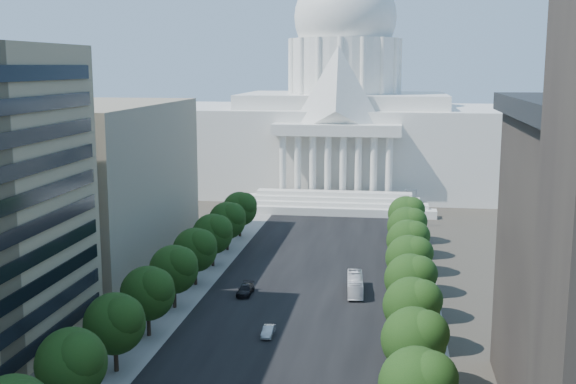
% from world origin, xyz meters
% --- Properties ---
extents(road_asphalt, '(30.00, 260.00, 0.01)m').
position_xyz_m(road_asphalt, '(0.00, 90.00, 0.00)').
color(road_asphalt, black).
rests_on(road_asphalt, ground).
extents(sidewalk_left, '(8.00, 260.00, 0.02)m').
position_xyz_m(sidewalk_left, '(-19.00, 90.00, 0.00)').
color(sidewalk_left, gray).
rests_on(sidewalk_left, ground).
extents(sidewalk_right, '(8.00, 260.00, 0.02)m').
position_xyz_m(sidewalk_right, '(19.00, 90.00, 0.00)').
color(sidewalk_right, gray).
rests_on(sidewalk_right, ground).
extents(capitol, '(120.00, 56.00, 73.00)m').
position_xyz_m(capitol, '(0.00, 184.89, 20.01)').
color(capitol, white).
rests_on(capitol, ground).
extents(office_block_left_far, '(38.00, 52.00, 30.00)m').
position_xyz_m(office_block_left_far, '(-48.00, 100.00, 15.00)').
color(office_block_left_far, gray).
rests_on(office_block_left_far, ground).
extents(tree_l_c, '(7.79, 7.60, 9.97)m').
position_xyz_m(tree_l_c, '(-17.66, 35.81, 6.45)').
color(tree_l_c, '#33261C').
rests_on(tree_l_c, ground).
extents(tree_l_d, '(7.79, 7.60, 9.97)m').
position_xyz_m(tree_l_d, '(-17.66, 47.81, 6.45)').
color(tree_l_d, '#33261C').
rests_on(tree_l_d, ground).
extents(tree_l_e, '(7.79, 7.60, 9.97)m').
position_xyz_m(tree_l_e, '(-17.66, 59.81, 6.45)').
color(tree_l_e, '#33261C').
rests_on(tree_l_e, ground).
extents(tree_l_f, '(7.79, 7.60, 9.97)m').
position_xyz_m(tree_l_f, '(-17.66, 71.81, 6.45)').
color(tree_l_f, '#33261C').
rests_on(tree_l_f, ground).
extents(tree_l_g, '(7.79, 7.60, 9.97)m').
position_xyz_m(tree_l_g, '(-17.66, 83.81, 6.45)').
color(tree_l_g, '#33261C').
rests_on(tree_l_g, ground).
extents(tree_l_h, '(7.79, 7.60, 9.97)m').
position_xyz_m(tree_l_h, '(-17.66, 95.81, 6.45)').
color(tree_l_h, '#33261C').
rests_on(tree_l_h, ground).
extents(tree_l_i, '(7.79, 7.60, 9.97)m').
position_xyz_m(tree_l_i, '(-17.66, 107.81, 6.45)').
color(tree_l_i, '#33261C').
rests_on(tree_l_i, ground).
extents(tree_l_j, '(7.79, 7.60, 9.97)m').
position_xyz_m(tree_l_j, '(-17.66, 119.81, 6.45)').
color(tree_l_j, '#33261C').
rests_on(tree_l_j, ground).
extents(tree_r_c, '(7.79, 7.60, 9.97)m').
position_xyz_m(tree_r_c, '(18.34, 35.81, 6.45)').
color(tree_r_c, '#33261C').
rests_on(tree_r_c, ground).
extents(tree_r_d, '(7.79, 7.60, 9.97)m').
position_xyz_m(tree_r_d, '(18.34, 47.81, 6.45)').
color(tree_r_d, '#33261C').
rests_on(tree_r_d, ground).
extents(tree_r_e, '(7.79, 7.60, 9.97)m').
position_xyz_m(tree_r_e, '(18.34, 59.81, 6.45)').
color(tree_r_e, '#33261C').
rests_on(tree_r_e, ground).
extents(tree_r_f, '(7.79, 7.60, 9.97)m').
position_xyz_m(tree_r_f, '(18.34, 71.81, 6.45)').
color(tree_r_f, '#33261C').
rests_on(tree_r_f, ground).
extents(tree_r_g, '(7.79, 7.60, 9.97)m').
position_xyz_m(tree_r_g, '(18.34, 83.81, 6.45)').
color(tree_r_g, '#33261C').
rests_on(tree_r_g, ground).
extents(tree_r_h, '(7.79, 7.60, 9.97)m').
position_xyz_m(tree_r_h, '(18.34, 95.81, 6.45)').
color(tree_r_h, '#33261C').
rests_on(tree_r_h, ground).
extents(tree_r_i, '(7.79, 7.60, 9.97)m').
position_xyz_m(tree_r_i, '(18.34, 107.81, 6.45)').
color(tree_r_i, '#33261C').
rests_on(tree_r_i, ground).
extents(tree_r_j, '(7.79, 7.60, 9.97)m').
position_xyz_m(tree_r_j, '(18.34, 119.81, 6.45)').
color(tree_r_j, '#33261C').
rests_on(tree_r_j, ground).
extents(streetlight_c, '(2.61, 0.44, 9.00)m').
position_xyz_m(streetlight_c, '(19.90, 60.00, 5.82)').
color(streetlight_c, gray).
rests_on(streetlight_c, ground).
extents(streetlight_d, '(2.61, 0.44, 9.00)m').
position_xyz_m(streetlight_d, '(19.90, 85.00, 5.82)').
color(streetlight_d, gray).
rests_on(streetlight_d, ground).
extents(streetlight_e, '(2.61, 0.44, 9.00)m').
position_xyz_m(streetlight_e, '(19.90, 110.00, 5.82)').
color(streetlight_e, gray).
rests_on(streetlight_e, ground).
extents(streetlight_f, '(2.61, 0.44, 9.00)m').
position_xyz_m(streetlight_f, '(19.90, 135.00, 5.82)').
color(streetlight_f, gray).
rests_on(streetlight_f, ground).
extents(car_silver, '(1.48, 4.19, 1.38)m').
position_xyz_m(car_silver, '(-1.50, 62.28, 0.69)').
color(car_silver, '#A7ABAF').
rests_on(car_silver, ground).
extents(car_dark_b, '(2.35, 5.57, 1.60)m').
position_xyz_m(car_dark_b, '(-8.40, 79.88, 0.80)').
color(car_dark_b, black).
rests_on(car_dark_b, ground).
extents(city_bus, '(3.22, 10.70, 2.94)m').
position_xyz_m(city_bus, '(9.38, 83.49, 1.47)').
color(city_bus, white).
rests_on(city_bus, ground).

